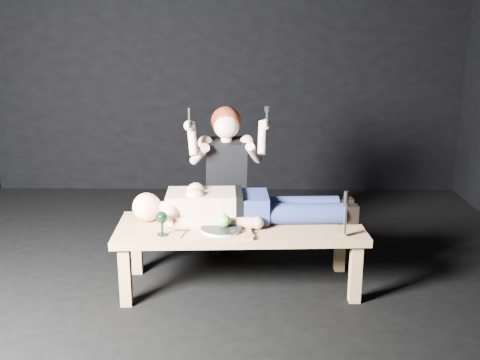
{
  "coord_description": "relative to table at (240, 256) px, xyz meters",
  "views": [
    {
      "loc": [
        0.25,
        -3.47,
        1.74
      ],
      "look_at": [
        0.19,
        0.14,
        0.75
      ],
      "focal_mm": 42.13,
      "sensor_mm": 36.0,
      "label": 1
    }
  ],
  "objects": [
    {
      "name": "knife_flat",
      "position": [
        0.07,
        -0.15,
        0.23
      ],
      "size": [
        0.06,
        0.17,
        0.01
      ],
      "primitive_type": "cube",
      "rotation": [
        0.0,
        0.0,
        0.25
      ],
      "color": "#B2B2B7",
      "rests_on": "table"
    },
    {
      "name": "plate",
      "position": [
        -0.12,
        -0.17,
        0.26
      ],
      "size": [
        0.28,
        0.28,
        0.02
      ],
      "primitive_type": "cylinder",
      "rotation": [
        0.0,
        0.0,
        0.09
      ],
      "color": "white",
      "rests_on": "serving_tray"
    },
    {
      "name": "apple",
      "position": [
        -0.1,
        -0.16,
        0.31
      ],
      "size": [
        0.08,
        0.08,
        0.08
      ],
      "primitive_type": "sphere",
      "color": "green",
      "rests_on": "plate"
    },
    {
      "name": "goblet",
      "position": [
        -0.49,
        -0.2,
        0.3
      ],
      "size": [
        0.08,
        0.08,
        0.16
      ],
      "primitive_type": null,
      "rotation": [
        0.0,
        0.0,
        0.05
      ],
      "color": "black",
      "rests_on": "table"
    },
    {
      "name": "carving_knife",
      "position": [
        0.67,
        -0.2,
        0.37
      ],
      "size": [
        0.04,
        0.04,
        0.3
      ],
      "primitive_type": null,
      "rotation": [
        0.0,
        0.0,
        0.05
      ],
      "color": "#B2B2B7",
      "rests_on": "table"
    },
    {
      "name": "fork_flat",
      "position": [
        -0.36,
        -0.18,
        0.23
      ],
      "size": [
        0.05,
        0.17,
        0.01
      ],
      "primitive_type": "cube",
      "rotation": [
        0.0,
        0.0,
        -0.21
      ],
      "color": "#B2B2B7",
      "rests_on": "table"
    },
    {
      "name": "back_wall",
      "position": [
        -0.19,
        2.41,
        1.27
      ],
      "size": [
        5.0,
        0.0,
        5.0
      ],
      "primitive_type": "plane",
      "rotation": [
        1.57,
        0.0,
        0.0
      ],
      "color": "black",
      "rests_on": "ground"
    },
    {
      "name": "lying_man",
      "position": [
        0.04,
        0.1,
        0.35
      ],
      "size": [
        1.58,
        0.55,
        0.25
      ],
      "primitive_type": null,
      "rotation": [
        0.0,
        0.0,
        0.05
      ],
      "color": "#DFAE89",
      "rests_on": "table"
    },
    {
      "name": "ground",
      "position": [
        -0.19,
        -0.09,
        -0.23
      ],
      "size": [
        5.0,
        5.0,
        0.0
      ],
      "primitive_type": "plane",
      "color": "black",
      "rests_on": "ground"
    },
    {
      "name": "kneeling_woman",
      "position": [
        -0.12,
        0.55,
        0.38
      ],
      "size": [
        0.72,
        0.79,
        1.22
      ],
      "primitive_type": null,
      "rotation": [
        0.0,
        0.0,
        0.1
      ],
      "color": "black",
      "rests_on": "ground"
    },
    {
      "name": "spoon_flat",
      "position": [
        0.04,
        -0.1,
        0.23
      ],
      "size": [
        0.16,
        0.1,
        0.01
      ],
      "primitive_type": "cube",
      "rotation": [
        0.0,
        0.0,
        1.04
      ],
      "color": "#B2B2B7",
      "rests_on": "table"
    },
    {
      "name": "table",
      "position": [
        0.0,
        0.0,
        0.0
      ],
      "size": [
        1.67,
        0.69,
        0.45
      ],
      "primitive_type": "cube",
      "rotation": [
        0.0,
        0.0,
        0.05
      ],
      "color": "tan",
      "rests_on": "ground"
    },
    {
      "name": "serving_tray",
      "position": [
        -0.12,
        -0.17,
        0.24
      ],
      "size": [
        0.41,
        0.31,
        0.02
      ],
      "primitive_type": "cube",
      "rotation": [
        0.0,
        0.0,
        0.09
      ],
      "color": "#A98853",
      "rests_on": "table"
    }
  ]
}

